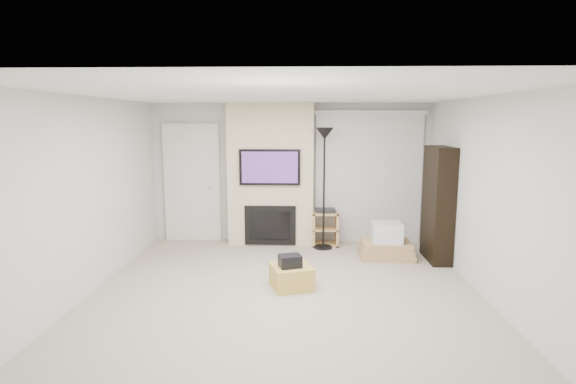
{
  "coord_description": "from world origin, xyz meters",
  "views": [
    {
      "loc": [
        0.21,
        -5.35,
        2.21
      ],
      "look_at": [
        0.0,
        1.2,
        1.15
      ],
      "focal_mm": 28.0,
      "sensor_mm": 36.0,
      "label": 1
    }
  ],
  "objects_px": {
    "floor_lamp": "(324,154)",
    "ottoman": "(291,277)",
    "box_stack": "(386,244)",
    "av_stand": "(325,226)",
    "bookshelf": "(438,204)"
  },
  "relations": [
    {
      "from": "box_stack",
      "to": "bookshelf",
      "type": "xyz_separation_m",
      "value": [
        0.76,
        -0.11,
        0.68
      ]
    },
    {
      "from": "bookshelf",
      "to": "ottoman",
      "type": "bearing_deg",
      "value": -150.53
    },
    {
      "from": "ottoman",
      "to": "av_stand",
      "type": "xyz_separation_m",
      "value": [
        0.55,
        2.07,
        0.2
      ]
    },
    {
      "from": "av_stand",
      "to": "bookshelf",
      "type": "relative_size",
      "value": 0.37
    },
    {
      "from": "floor_lamp",
      "to": "box_stack",
      "type": "bearing_deg",
      "value": -25.41
    },
    {
      "from": "ottoman",
      "to": "floor_lamp",
      "type": "height_order",
      "value": "floor_lamp"
    },
    {
      "from": "ottoman",
      "to": "floor_lamp",
      "type": "relative_size",
      "value": 0.24
    },
    {
      "from": "floor_lamp",
      "to": "bookshelf",
      "type": "relative_size",
      "value": 1.15
    },
    {
      "from": "ottoman",
      "to": "box_stack",
      "type": "bearing_deg",
      "value": 42.78
    },
    {
      "from": "floor_lamp",
      "to": "ottoman",
      "type": "bearing_deg",
      "value": -105.2
    },
    {
      "from": "ottoman",
      "to": "bookshelf",
      "type": "relative_size",
      "value": 0.28
    },
    {
      "from": "ottoman",
      "to": "box_stack",
      "type": "xyz_separation_m",
      "value": [
        1.5,
        1.39,
        0.07
      ]
    },
    {
      "from": "floor_lamp",
      "to": "av_stand",
      "type": "bearing_deg",
      "value": 78.64
    },
    {
      "from": "ottoman",
      "to": "av_stand",
      "type": "height_order",
      "value": "av_stand"
    },
    {
      "from": "box_stack",
      "to": "bookshelf",
      "type": "bearing_deg",
      "value": -8.31
    }
  ]
}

